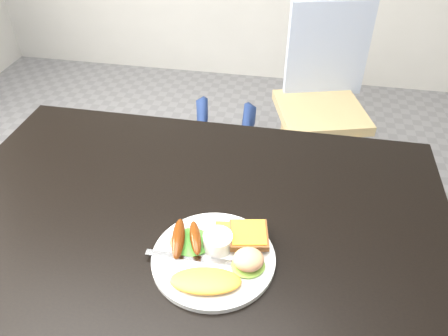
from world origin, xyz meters
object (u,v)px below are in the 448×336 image
at_px(person, 198,87).
at_px(plate, 213,258).
at_px(dining_table, 191,221).
at_px(dining_chair, 320,112).

xyz_separation_m(person, plate, (0.22, -0.80, 0.04)).
bearing_deg(plate, person, 105.62).
height_order(person, plate, person).
bearing_deg(dining_table, dining_chair, 72.52).
bearing_deg(dining_table, person, 102.01).
bearing_deg(dining_chair, dining_table, -124.02).
height_order(dining_chair, plate, plate).
relative_size(person, plate, 5.58).
relative_size(dining_table, person, 0.84).
height_order(dining_table, plate, plate).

